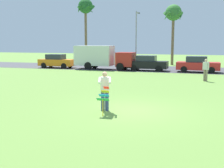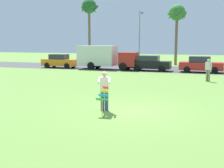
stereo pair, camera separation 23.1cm
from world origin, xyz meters
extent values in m
plane|color=olive|center=(0.00, 0.00, 0.00)|extent=(120.00, 120.00, 0.00)
cube|color=#424247|center=(0.00, 20.32, 0.01)|extent=(120.00, 8.00, 0.01)
cylinder|color=#384772|center=(-1.01, -0.39, 0.45)|extent=(0.16, 0.16, 0.90)
cylinder|color=#384772|center=(-1.18, -0.45, 0.45)|extent=(0.16, 0.16, 0.90)
cube|color=silver|center=(-1.10, -0.42, 1.20)|extent=(0.41, 0.32, 0.60)
sphere|color=tan|center=(-1.10, -0.42, 1.62)|extent=(0.22, 0.22, 0.22)
cylinder|color=silver|center=(-0.81, -0.58, 1.38)|extent=(0.27, 0.58, 0.24)
cylinder|color=silver|center=(-1.22, -0.72, 1.38)|extent=(0.27, 0.58, 0.24)
cube|color=red|center=(-0.88, -0.84, 1.10)|extent=(0.23, 0.15, 0.12)
cube|color=yellow|center=(-0.87, -1.00, 0.97)|extent=(0.33, 0.16, 0.12)
cube|color=#1E99D8|center=(-0.87, -1.16, 0.83)|extent=(0.42, 0.16, 0.12)
cube|color=green|center=(-0.86, -1.32, 0.69)|extent=(0.52, 0.17, 0.12)
cylinder|color=yellow|center=(-0.86, -1.32, 0.35)|extent=(0.04, 0.04, 0.69)
cube|color=orange|center=(-13.68, 17.92, 0.64)|extent=(4.22, 1.75, 0.76)
cube|color=#282D38|center=(-13.83, 17.91, 1.30)|extent=(2.03, 1.42, 0.60)
cylinder|color=black|center=(-12.39, 18.74, 0.32)|extent=(0.64, 0.23, 0.64)
cylinder|color=black|center=(-12.37, 17.13, 0.32)|extent=(0.64, 0.23, 0.64)
cylinder|color=black|center=(-14.99, 18.71, 0.32)|extent=(0.64, 0.23, 0.64)
cylinder|color=black|center=(-14.97, 17.09, 0.32)|extent=(0.64, 0.23, 0.64)
cube|color=#B2231E|center=(-5.24, 17.85, 1.17)|extent=(1.85, 1.94, 1.50)
cube|color=silver|center=(-8.93, 17.94, 1.52)|extent=(4.25, 2.10, 2.20)
cylinder|color=black|center=(-5.56, 18.77, 0.42)|extent=(0.85, 0.30, 0.84)
cylinder|color=black|center=(-5.61, 16.93, 0.42)|extent=(0.85, 0.30, 0.84)
cylinder|color=black|center=(-9.27, 18.86, 0.42)|extent=(0.85, 0.30, 0.84)
cylinder|color=black|center=(-9.31, 17.03, 0.42)|extent=(0.85, 0.30, 0.84)
cube|color=black|center=(-2.85, 17.92, 0.64)|extent=(4.20, 1.71, 0.76)
cube|color=#282D38|center=(-3.00, 17.92, 1.30)|extent=(2.02, 1.40, 0.60)
cylinder|color=black|center=(-1.55, 18.72, 0.32)|extent=(0.64, 0.22, 0.64)
cylinder|color=black|center=(-1.55, 17.11, 0.32)|extent=(0.64, 0.22, 0.64)
cylinder|color=black|center=(-4.15, 18.73, 0.32)|extent=(0.64, 0.22, 0.64)
cylinder|color=black|center=(-4.16, 17.11, 0.32)|extent=(0.64, 0.22, 0.64)
cube|color=red|center=(2.28, 17.92, 0.64)|extent=(4.21, 1.73, 0.76)
cube|color=#282D38|center=(2.13, 17.92, 1.30)|extent=(2.02, 1.41, 0.60)
cylinder|color=black|center=(3.58, 18.72, 0.32)|extent=(0.64, 0.22, 0.64)
cylinder|color=black|center=(3.57, 17.10, 0.32)|extent=(0.64, 0.22, 0.64)
cylinder|color=black|center=(0.98, 18.73, 0.32)|extent=(0.64, 0.22, 0.64)
cylinder|color=black|center=(0.97, 17.12, 0.32)|extent=(0.64, 0.22, 0.64)
cylinder|color=brown|center=(-13.94, 27.13, 4.00)|extent=(0.36, 0.36, 7.99)
sphere|color=#236028|center=(-13.94, 27.13, 8.19)|extent=(2.10, 2.10, 2.10)
cone|color=#236028|center=(-12.99, 27.13, 7.74)|extent=(0.44, 1.56, 1.28)
cone|color=#236028|center=(-13.65, 28.04, 7.74)|extent=(1.62, 0.90, 1.28)
cone|color=#236028|center=(-14.71, 27.69, 7.74)|extent=(1.27, 1.52, 1.28)
cone|color=#236028|center=(-14.71, 26.57, 7.74)|extent=(1.27, 1.52, 1.28)
cone|color=#236028|center=(-13.65, 26.23, 7.74)|extent=(1.62, 0.90, 1.28)
cylinder|color=brown|center=(-1.30, 26.72, 3.32)|extent=(0.36, 0.36, 6.63)
sphere|color=#387A33|center=(-1.30, 26.72, 6.83)|extent=(2.10, 2.10, 2.10)
cone|color=#387A33|center=(-0.35, 26.72, 6.38)|extent=(0.44, 1.56, 1.28)
cone|color=#387A33|center=(-1.01, 27.63, 6.38)|extent=(1.62, 0.90, 1.28)
cone|color=#387A33|center=(-2.07, 27.28, 6.38)|extent=(1.27, 1.52, 1.28)
cone|color=#387A33|center=(-2.07, 26.16, 6.38)|extent=(1.27, 1.52, 1.28)
cone|color=#387A33|center=(-1.01, 25.82, 6.38)|extent=(1.62, 0.90, 1.28)
cylinder|color=#9E9EA3|center=(-5.81, 24.81, 3.50)|extent=(0.16, 0.16, 7.00)
cylinder|color=#9E9EA3|center=(-5.81, 25.51, 6.90)|extent=(0.10, 1.40, 0.10)
cube|color=#4C4C51|center=(-5.81, 26.16, 6.86)|extent=(0.24, 0.44, 0.16)
cylinder|color=gray|center=(3.11, 11.06, 0.45)|extent=(0.16, 0.16, 0.90)
cylinder|color=gray|center=(2.96, 11.16, 0.45)|extent=(0.16, 0.16, 0.90)
cube|color=silver|center=(3.04, 11.11, 1.20)|extent=(0.42, 0.39, 0.60)
sphere|color=beige|center=(3.04, 11.11, 1.62)|extent=(0.22, 0.22, 0.22)
cylinder|color=silver|center=(3.23, 10.98, 1.17)|extent=(0.09, 0.09, 0.58)
cylinder|color=silver|center=(2.84, 11.25, 1.17)|extent=(0.09, 0.09, 0.58)
camera|label=1|loc=(3.05, -11.95, 2.98)|focal=45.72mm
camera|label=2|loc=(3.27, -11.87, 2.98)|focal=45.72mm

